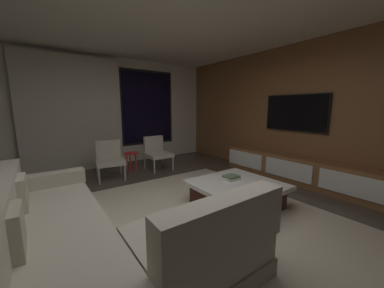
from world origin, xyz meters
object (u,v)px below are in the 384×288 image
object	(u,v)px
sectional_couch	(89,241)
book_stack_on_coffee_table	(231,177)
mounted_tv	(295,113)
media_console	(296,170)
accent_chair_near_window	(157,151)
side_stool	(131,156)
coffee_table	(237,194)
accent_chair_by_curtain	(109,158)

from	to	relation	value
sectional_couch	book_stack_on_coffee_table	bearing A→B (deg)	8.12
book_stack_on_coffee_table	mounted_tv	xyz separation A→B (m)	(1.85, 0.08, 0.96)
sectional_couch	mounted_tv	bearing A→B (deg)	5.53
sectional_couch	media_console	distance (m)	3.75
book_stack_on_coffee_table	accent_chair_near_window	distance (m)	2.33
sectional_couch	book_stack_on_coffee_table	distance (m)	2.10
book_stack_on_coffee_table	side_stool	distance (m)	2.50
side_stool	mounted_tv	world-z (taller)	mounted_tv
coffee_table	media_console	xyz separation A→B (m)	(1.72, 0.05, 0.06)
accent_chair_near_window	sectional_couch	bearing A→B (deg)	-126.98
coffee_table	mounted_tv	distance (m)	2.24
sectional_couch	side_stool	xyz separation A→B (m)	(1.37, 2.69, 0.08)
sectional_couch	coffee_table	world-z (taller)	sectional_couch
book_stack_on_coffee_table	media_console	distance (m)	1.68
coffee_table	mounted_tv	world-z (taller)	mounted_tv
sectional_couch	book_stack_on_coffee_table	xyz separation A→B (m)	(2.08, 0.30, 0.10)
coffee_table	book_stack_on_coffee_table	bearing A→B (deg)	72.56
book_stack_on_coffee_table	accent_chair_near_window	world-z (taller)	accent_chair_near_window
accent_chair_by_curtain	mounted_tv	xyz separation A→B (m)	(3.05, -2.21, 0.92)
coffee_table	accent_chair_by_curtain	distance (m)	2.72
accent_chair_near_window	accent_chair_by_curtain	size ratio (longest dim) A/B	1.00
side_stool	mounted_tv	distance (m)	3.58
media_console	mounted_tv	bearing A→B (deg)	47.58
coffee_table	accent_chair_near_window	distance (m)	2.50
sectional_couch	mounted_tv	distance (m)	4.09
accent_chair_near_window	mounted_tv	size ratio (longest dim) A/B	0.62
coffee_table	media_console	distance (m)	1.72
mounted_tv	sectional_couch	bearing A→B (deg)	-174.47
accent_chair_near_window	side_stool	distance (m)	0.61
sectional_couch	mounted_tv	size ratio (longest dim) A/B	1.99
accent_chair_near_window	media_console	xyz separation A→B (m)	(1.77, -2.44, -0.18)
side_stool	media_console	distance (m)	3.45
sectional_couch	accent_chair_by_curtain	distance (m)	2.74
coffee_table	media_console	bearing A→B (deg)	1.58
accent_chair_near_window	side_stool	bearing A→B (deg)	173.34
book_stack_on_coffee_table	accent_chair_near_window	bearing A→B (deg)	92.57
accent_chair_near_window	media_console	bearing A→B (deg)	-54.00
sectional_couch	accent_chair_by_curtain	size ratio (longest dim) A/B	3.21
coffee_table	side_stool	distance (m)	2.65
book_stack_on_coffee_table	sectional_couch	bearing A→B (deg)	-171.88
accent_chair_by_curtain	media_console	xyz separation A→B (m)	(2.86, -2.41, -0.18)
sectional_couch	media_console	world-z (taller)	sectional_couch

